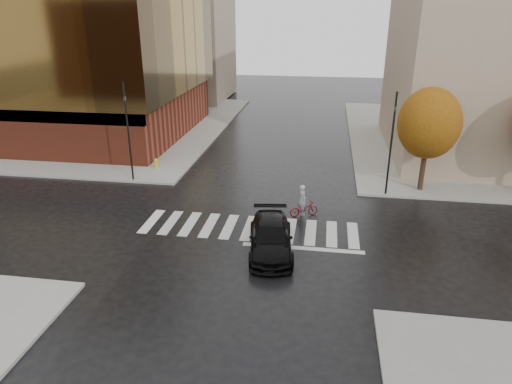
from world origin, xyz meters
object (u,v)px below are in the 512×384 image
(traffic_light_nw, at_px, (128,127))
(traffic_light_ne, at_px, (392,139))
(cyclist, at_px, (303,205))
(fire_hydrant, at_px, (156,163))
(sedan, at_px, (271,237))

(traffic_light_nw, bearing_deg, traffic_light_ne, 79.05)
(cyclist, relative_size, fire_hydrant, 2.52)
(cyclist, height_order, fire_hydrant, cyclist)
(sedan, distance_m, cyclist, 4.50)
(traffic_light_nw, relative_size, traffic_light_ne, 1.03)
(cyclist, bearing_deg, traffic_light_nw, 48.43)
(sedan, bearing_deg, traffic_light_ne, 44.28)
(sedan, xyz_separation_m, fire_hydrant, (-9.69, 10.58, -0.18))
(traffic_light_ne, bearing_deg, cyclist, 50.73)
(cyclist, distance_m, traffic_light_ne, 6.95)
(sedan, height_order, traffic_light_ne, traffic_light_ne)
(cyclist, height_order, traffic_light_nw, traffic_light_nw)
(cyclist, bearing_deg, fire_hydrant, 36.64)
(traffic_light_ne, bearing_deg, sedan, 65.46)
(traffic_light_nw, height_order, traffic_light_ne, traffic_light_nw)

